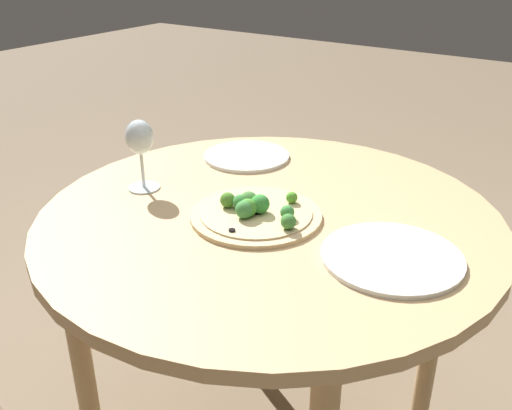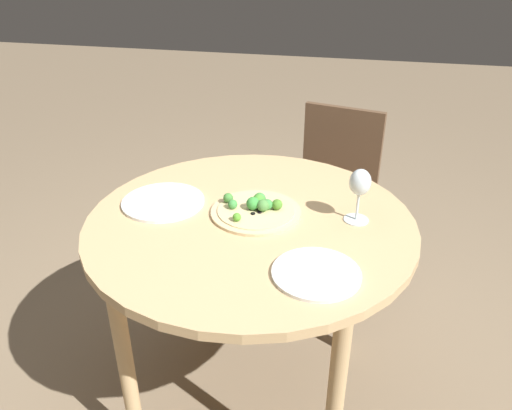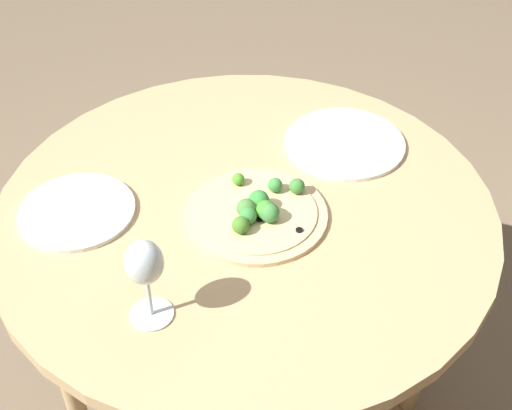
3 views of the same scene
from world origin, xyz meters
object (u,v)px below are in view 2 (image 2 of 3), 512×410
wine_glass (360,185)px  plate_near (163,202)px  plate_far (316,273)px  chair (331,193)px  pizza (256,209)px

wine_glass → plate_near: 0.64m
wine_glass → plate_far: size_ratio=0.73×
chair → wine_glass: bearing=-67.2°
chair → plate_near: 0.99m
wine_glass → plate_near: wine_glass is taller
pizza → plate_far: (-0.23, 0.29, -0.01)m
chair → plate_near: bearing=-109.0°
plate_near → wine_glass: bearing=-177.6°
chair → wine_glass: size_ratio=4.97×
chair → pizza: chair is taller
pizza → plate_near: (0.32, 0.00, -0.01)m
chair → plate_near: size_ratio=3.16×
chair → wine_glass: wine_glass is taller
pizza → wine_glass: bearing=-175.8°
chair → wine_glass: 0.89m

